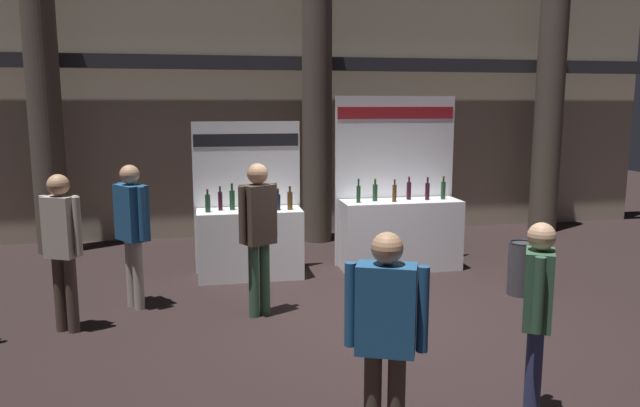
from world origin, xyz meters
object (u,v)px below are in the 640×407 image
(visitor_3, at_px, (258,225))
(visitor_4, at_px, (62,240))
(trash_bin, at_px, (521,268))
(visitor_0, at_px, (537,308))
(exhibitor_booth_1, at_px, (400,226))
(exhibitor_booth_0, at_px, (250,237))
(visitor_6, at_px, (386,328))
(visitor_1, at_px, (132,222))

(visitor_3, height_order, visitor_4, visitor_3)
(trash_bin, relative_size, visitor_3, 0.39)
(visitor_3, xyz_separation_m, visitor_4, (-2.12, -0.11, -0.06))
(visitor_0, xyz_separation_m, visitor_4, (-4.01, 2.71, 0.10))
(visitor_3, bearing_deg, exhibitor_booth_1, -171.82)
(exhibitor_booth_0, xyz_separation_m, trash_bin, (3.41, -1.53, -0.23))
(visitor_6, bearing_deg, visitor_0, 34.97)
(exhibitor_booth_1, bearing_deg, visitor_1, -163.44)
(visitor_0, height_order, visitor_6, visitor_6)
(exhibitor_booth_1, bearing_deg, visitor_3, -143.43)
(exhibitor_booth_0, xyz_separation_m, visitor_0, (1.86, -4.48, 0.34))
(exhibitor_booth_1, relative_size, visitor_4, 1.49)
(exhibitor_booth_1, height_order, visitor_3, exhibitor_booth_1)
(exhibitor_booth_0, distance_m, visitor_4, 2.82)
(trash_bin, distance_m, visitor_6, 4.36)
(exhibitor_booth_1, xyz_separation_m, visitor_1, (-3.76, -1.12, 0.42))
(exhibitor_booth_1, xyz_separation_m, visitor_0, (-0.40, -4.51, 0.28))
(trash_bin, height_order, visitor_4, visitor_4)
(exhibitor_booth_0, bearing_deg, visitor_6, -83.31)
(exhibitor_booth_0, relative_size, trash_bin, 3.13)
(visitor_1, bearing_deg, exhibitor_booth_0, -87.33)
(visitor_0, relative_size, visitor_4, 0.91)
(exhibitor_booth_0, xyz_separation_m, visitor_3, (-0.02, -1.67, 0.50))
(visitor_4, bearing_deg, visitor_0, 171.82)
(trash_bin, xyz_separation_m, visitor_1, (-4.90, 0.44, 0.71))
(visitor_1, relative_size, visitor_4, 1.01)
(visitor_3, bearing_deg, exhibitor_booth_0, -119.09)
(visitor_1, xyz_separation_m, visitor_6, (2.05, -3.68, -0.10))
(exhibitor_booth_0, xyz_separation_m, exhibitor_booth_1, (2.27, 0.03, 0.06))
(exhibitor_booth_1, xyz_separation_m, visitor_6, (-1.71, -4.79, 0.32))
(exhibitor_booth_0, relative_size, exhibitor_booth_1, 0.86)
(visitor_1, relative_size, visitor_3, 0.97)
(exhibitor_booth_0, height_order, trash_bin, exhibitor_booth_0)
(visitor_0, bearing_deg, exhibitor_booth_0, -126.99)
(trash_bin, relative_size, visitor_4, 0.41)
(visitor_6, bearing_deg, exhibitor_booth_0, 119.24)
(visitor_0, distance_m, visitor_4, 4.84)
(exhibitor_booth_0, bearing_deg, exhibitor_booth_1, 0.73)
(exhibitor_booth_0, height_order, visitor_1, exhibitor_booth_0)
(visitor_4, bearing_deg, visitor_6, 157.94)
(exhibitor_booth_0, height_order, visitor_0, exhibitor_booth_0)
(trash_bin, bearing_deg, visitor_4, -177.48)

